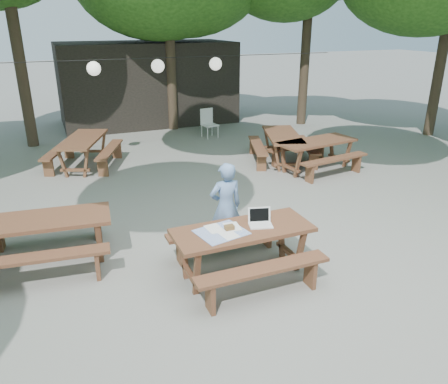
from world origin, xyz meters
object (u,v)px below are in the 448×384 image
Objects in this scene: picnic_table_nw at (44,240)px; woman at (226,207)px; main_picnic_table at (242,251)px; plastic_chair at (210,129)px.

woman is at bearing -6.25° from picnic_table_nw.
main_picnic_table and picnic_table_nw have the same top height.
plastic_chair is at bearing 72.63° from main_picnic_table.
main_picnic_table is at bearing -22.44° from picnic_table_nw.
woman reaches higher than main_picnic_table.
plastic_chair is (2.34, 6.91, -0.48)m from woman.
picnic_table_nw is 2.31× the size of plastic_chair.
main_picnic_table is at bearing -117.12° from plastic_chair.
main_picnic_table is 1.37× the size of woman.
plastic_chair is (2.43, 7.76, -0.13)m from main_picnic_table.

